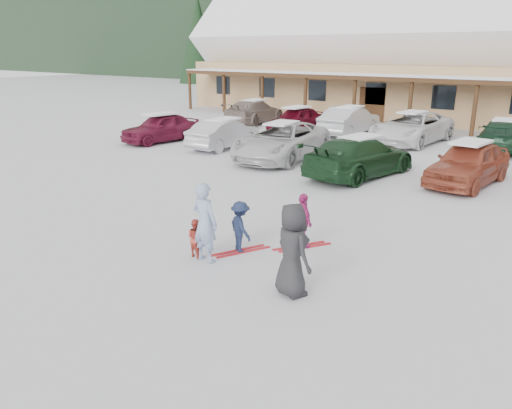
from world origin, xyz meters
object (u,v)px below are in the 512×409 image
Objects in this scene: bystander_dark at (292,250)px; parked_car_2 at (281,141)px; child_navy at (240,227)px; parked_car_7 at (254,112)px; parked_car_9 at (350,121)px; parked_car_1 at (224,134)px; day_lodge at (379,58)px; parked_car_8 at (296,119)px; parked_car_4 at (468,163)px; parked_car_11 at (503,135)px; toddler_red at (196,238)px; parked_car_10 at (411,128)px; parked_car_3 at (360,157)px; child_magenta at (303,221)px; parked_car_0 at (161,128)px; adult_skier at (205,223)px.

parked_car_2 is at bearing -31.55° from bystander_dark.
parked_car_7 reaches higher than child_navy.
parked_car_1 is at bearing 66.95° from parked_car_9.
parked_car_8 is (0.41, -11.58, -3.25)m from day_lodge.
parked_car_2 is 1.21× the size of parked_car_9.
parked_car_4 reaches higher than parked_car_11.
toddler_red is 0.49× the size of bystander_dark.
parked_car_7 is 0.90× the size of parked_car_10.
child_navy is 0.26× the size of parked_car_9.
parked_car_10 reaches higher than parked_car_1.
parked_car_8 is at bearing 109.61° from parked_car_2.
parked_car_2 reaches higher than parked_car_3.
child_navy is 0.92× the size of child_magenta.
parked_car_3 is (-2.14, 7.31, 0.07)m from child_magenta.
day_lodge is at bearing -115.87° from parked_car_7.
day_lodge is at bearing 128.09° from parked_car_4.
child_magenta is 16.08m from parked_car_11.
parked_car_0 is 8.00m from parked_car_8.
child_navy is at bearing -3.45° from bystander_dark.
parked_car_8 is at bearing -36.88° from child_navy.
parked_car_4 is at bearing -4.97° from parked_car_2.
parked_car_0 is 11.41m from parked_car_3.
day_lodge is 11.72m from parked_car_9.
day_lodge is at bearing -58.60° from parked_car_3.
day_lodge reaches higher than parked_car_8.
parked_car_10 reaches higher than child_navy.
parked_car_7 is 1.03× the size of parked_car_11.
day_lodge is at bearing -45.50° from bystander_dark.
parked_car_8 is 0.73× the size of parked_car_10.
day_lodge is at bearing 86.80° from parked_car_0.
toddler_red is at bearing 79.80° from child_magenta.
parked_car_11 is (7.85, 0.33, -0.06)m from parked_car_9.
parked_car_11 is (10.84, 1.15, 0.02)m from parked_car_8.
parked_car_7 is at bearing -108.72° from day_lodge.
parked_car_1 is 0.75× the size of parked_car_2.
parked_car_2 reaches higher than parked_car_8.
parked_car_0 is 1.03× the size of parked_car_8.
bystander_dark is 17.93m from parked_car_10.
parked_car_1 is at bearing -88.55° from day_lodge.
child_navy is 2.40m from bystander_dark.
parked_car_2 reaches higher than parked_car_9.
parked_car_1 is 9.49m from parked_car_10.
bystander_dark is 0.37× the size of parked_car_11.
parked_car_0 is 12.74m from parked_car_10.
parked_car_9 is at bearing 86.54° from parked_car_2.
child_navy is 21.44m from parked_car_7.
parked_car_2 is at bearing -1.97° from parked_car_3.
adult_skier is 15.67m from parked_car_0.
parked_car_4 is (2.70, 10.56, -0.15)m from adult_skier.
parked_car_4 is at bearing -101.48° from toddler_red.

